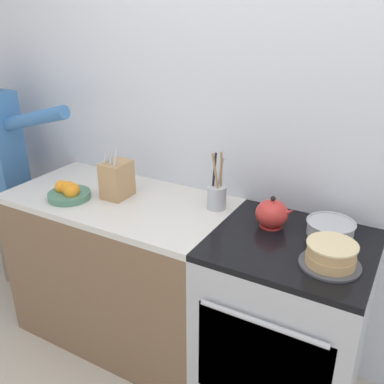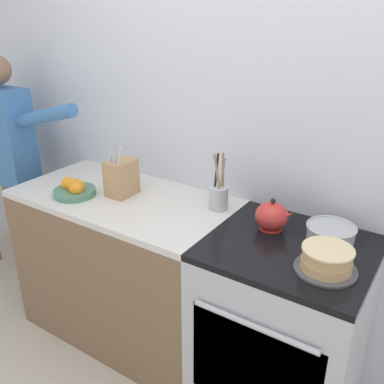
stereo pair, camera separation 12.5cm
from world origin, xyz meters
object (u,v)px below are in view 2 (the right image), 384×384
object	(u,v)px
knife_block	(121,177)
layer_cake	(327,260)
person_baker	(12,155)
fruit_bowl	(75,189)
mixing_bowl	(331,233)
stove_range	(281,329)
utensil_crock	(219,196)
tea_kettle	(272,216)

from	to	relation	value
knife_block	layer_cake	bearing A→B (deg)	-5.85
person_baker	fruit_bowl	bearing A→B (deg)	-25.31
mixing_bowl	fruit_bowl	world-z (taller)	fruit_bowl
stove_range	fruit_bowl	distance (m)	1.30
fruit_bowl	stove_range	bearing A→B (deg)	6.44
utensil_crock	fruit_bowl	xyz separation A→B (m)	(-0.75, -0.29, -0.04)
stove_range	mixing_bowl	xyz separation A→B (m)	(0.13, 0.15, 0.49)
tea_kettle	knife_block	bearing A→B (deg)	-174.32
stove_range	tea_kettle	world-z (taller)	tea_kettle
tea_kettle	fruit_bowl	xyz separation A→B (m)	(-1.06, -0.24, -0.03)
knife_block	utensil_crock	world-z (taller)	utensil_crock
knife_block	person_baker	world-z (taller)	person_baker
layer_cake	utensil_crock	world-z (taller)	utensil_crock
stove_range	mixing_bowl	world-z (taller)	mixing_bowl
stove_range	person_baker	xyz separation A→B (m)	(-1.98, 0.03, 0.50)
utensil_crock	fruit_bowl	distance (m)	0.80
stove_range	layer_cake	distance (m)	0.55
person_baker	knife_block	bearing A→B (deg)	-14.06
layer_cake	mixing_bowl	distance (m)	0.26
tea_kettle	utensil_crock	bearing A→B (deg)	171.04
stove_range	utensil_crock	bearing A→B (deg)	161.33
knife_block	utensil_crock	bearing A→B (deg)	14.09
tea_kettle	fruit_bowl	world-z (taller)	tea_kettle
utensil_crock	fruit_bowl	bearing A→B (deg)	-158.93
tea_kettle	knife_block	distance (m)	0.86
stove_range	fruit_bowl	bearing A→B (deg)	-173.56
stove_range	utensil_crock	world-z (taller)	utensil_crock
knife_block	mixing_bowl	bearing A→B (deg)	6.82
mixing_bowl	person_baker	xyz separation A→B (m)	(-2.11, -0.12, 0.01)
fruit_bowl	person_baker	distance (m)	0.80
stove_range	mixing_bowl	distance (m)	0.53
knife_block	person_baker	bearing A→B (deg)	179.39
tea_kettle	knife_block	xyz separation A→B (m)	(-0.85, -0.08, 0.04)
tea_kettle	person_baker	distance (m)	1.85
layer_cake	person_baker	size ratio (longest dim) A/B	0.15
stove_range	layer_cake	xyz separation A→B (m)	(0.19, -0.10, 0.51)
utensil_crock	stove_range	bearing A→B (deg)	-18.67
layer_cake	stove_range	bearing A→B (deg)	151.13
utensil_crock	fruit_bowl	size ratio (longest dim) A/B	1.36
tea_kettle	utensil_crock	xyz separation A→B (m)	(-0.32, 0.05, 0.01)
stove_range	knife_block	world-z (taller)	knife_block
fruit_bowl	layer_cake	bearing A→B (deg)	1.37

